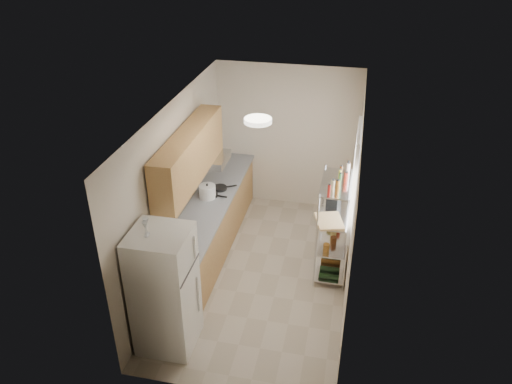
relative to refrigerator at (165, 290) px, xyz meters
The scene contains 16 objects.
room 1.86m from the refrigerator, 61.04° to the left, with size 2.52×4.42×2.62m.
counter_run 2.04m from the refrigerator, 91.39° to the left, with size 0.63×3.51×0.90m.
upper_cabinets 1.95m from the refrigerator, 96.31° to the left, with size 0.33×2.20×0.72m, color tan.
range_hood 2.54m from the refrigerator, 93.01° to the left, with size 0.50×0.60×0.12m, color #B7BABC.
window 2.93m from the refrigerator, 42.53° to the left, with size 0.06×1.00×1.46m, color white.
bakers_rack 2.66m from the refrigerator, 44.88° to the left, with size 0.45×0.90×1.73m.
ceiling_dome 2.33m from the refrigerator, 55.63° to the left, with size 0.34×0.34×0.06m, color white.
refrigerator is the anchor object (origin of this frame).
wine_glass_a 0.93m from the refrigerator, 142.89° to the right, with size 0.07×0.07×0.19m, color silver, non-canonical shape.
wine_glass_b 0.93m from the refrigerator, 165.83° to the right, with size 0.07×0.07×0.20m, color silver, non-canonical shape.
rice_cooker 2.12m from the refrigerator, 92.78° to the left, with size 0.26×0.26×0.21m, color white.
frying_pan_large 2.17m from the refrigerator, 91.89° to the left, with size 0.23×0.23×0.04m, color black.
frying_pan_small 2.41m from the refrigerator, 89.64° to the left, with size 0.22×0.22×0.05m, color black.
cutting_board 2.44m from the refrigerator, 41.97° to the left, with size 0.35×0.45×0.03m, color tan.
espresso_machine 2.88m from the refrigerator, 50.26° to the left, with size 0.17×0.26×0.30m, color black.
storage_bag 2.92m from the refrigerator, 49.04° to the left, with size 0.10×0.14×0.16m, color #982C12.
Camera 1 is at (1.16, -5.85, 4.78)m, focal length 35.00 mm.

